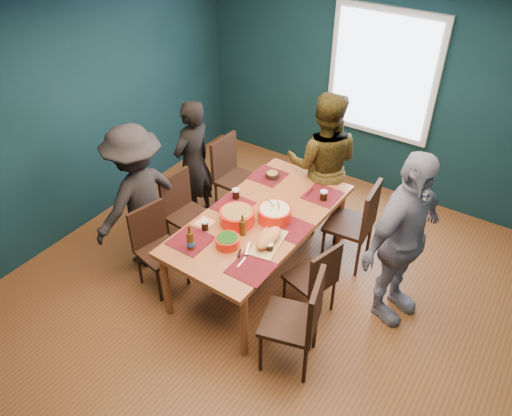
{
  "coord_description": "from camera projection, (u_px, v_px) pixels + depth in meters",
  "views": [
    {
      "loc": [
        1.93,
        -3.14,
        3.79
      ],
      "look_at": [
        -0.26,
        0.14,
        0.89
      ],
      "focal_mm": 35.0,
      "sensor_mm": 36.0,
      "label": 1
    }
  ],
  "objects": [
    {
      "name": "cola_glass_b",
      "position": [
        270.0,
        247.0,
        4.5
      ],
      "size": [
        0.06,
        0.06,
        0.09
      ],
      "color": "black",
      "rests_on": "dining_table"
    },
    {
      "name": "chair_right_mid",
      "position": [
        317.0,
        276.0,
        4.67
      ],
      "size": [
        0.48,
        0.48,
        0.87
      ],
      "rotation": [
        0.0,
        0.0,
        -0.27
      ],
      "color": "black",
      "rests_on": "floor"
    },
    {
      "name": "person_right",
      "position": [
        402.0,
        240.0,
        4.48
      ],
      "size": [
        0.71,
        1.13,
        1.8
      ],
      "primitive_type": "imported",
      "rotation": [
        0.0,
        0.0,
        1.3
      ],
      "color": "silver",
      "rests_on": "floor"
    },
    {
      "name": "chair_right_far",
      "position": [
        359.0,
        219.0,
        5.23
      ],
      "size": [
        0.5,
        0.5,
        1.02
      ],
      "rotation": [
        0.0,
        0.0,
        0.1
      ],
      "color": "black",
      "rests_on": "floor"
    },
    {
      "name": "chair_left_near",
      "position": [
        155.0,
        241.0,
        5.04
      ],
      "size": [
        0.49,
        0.49,
        0.91
      ],
      "rotation": [
        0.0,
        0.0,
        -0.22
      ],
      "color": "black",
      "rests_on": "floor"
    },
    {
      "name": "chair_left_far",
      "position": [
        231.0,
        171.0,
        6.02
      ],
      "size": [
        0.46,
        0.46,
        1.0
      ],
      "rotation": [
        0.0,
        0.0,
        -0.02
      ],
      "color": "black",
      "rests_on": "floor"
    },
    {
      "name": "cola_glass_a",
      "position": [
        205.0,
        225.0,
        4.76
      ],
      "size": [
        0.07,
        0.07,
        0.1
      ],
      "color": "black",
      "rests_on": "dining_table"
    },
    {
      "name": "small_bowl",
      "position": [
        272.0,
        175.0,
        5.51
      ],
      "size": [
        0.15,
        0.15,
        0.06
      ],
      "color": "black",
      "rests_on": "dining_table"
    },
    {
      "name": "napkin_c",
      "position": [
        254.0,
        269.0,
        4.34
      ],
      "size": [
        0.16,
        0.16,
        0.0
      ],
      "primitive_type": "cube",
      "rotation": [
        0.0,
        0.0,
        -0.02
      ],
      "color": "#ED8464",
      "rests_on": "dining_table"
    },
    {
      "name": "napkin_b",
      "position": [
        205.0,
        223.0,
        4.87
      ],
      "size": [
        0.16,
        0.16,
        0.0
      ],
      "primitive_type": "cube",
      "rotation": [
        0.0,
        0.0,
        -0.01
      ],
      "color": "#ED8464",
      "rests_on": "dining_table"
    },
    {
      "name": "room",
      "position": [
        287.0,
        168.0,
        4.58
      ],
      "size": [
        5.01,
        5.01,
        2.71
      ],
      "color": "brown",
      "rests_on": "ground"
    },
    {
      "name": "napkin_a",
      "position": [
        295.0,
        225.0,
        4.84
      ],
      "size": [
        0.12,
        0.12,
        0.0
      ],
      "primitive_type": "cube",
      "rotation": [
        0.0,
        0.0,
        -0.02
      ],
      "color": "#ED8464",
      "rests_on": "dining_table"
    },
    {
      "name": "beer_bottle_b",
      "position": [
        243.0,
        227.0,
        4.67
      ],
      "size": [
        0.06,
        0.06,
        0.22
      ],
      "color": "#43270C",
      "rests_on": "dining_table"
    },
    {
      "name": "dining_table",
      "position": [
        261.0,
        223.0,
        4.99
      ],
      "size": [
        1.09,
        2.09,
        0.78
      ],
      "rotation": [
        0.0,
        0.0,
        -0.03
      ],
      "color": "#98552D",
      "rests_on": "floor"
    },
    {
      "name": "bowl_salad",
      "position": [
        237.0,
        216.0,
        4.83
      ],
      "size": [
        0.34,
        0.34,
        0.14
      ],
      "color": "red",
      "rests_on": "dining_table"
    },
    {
      "name": "chair_right_near",
      "position": [
        301.0,
        316.0,
        4.16
      ],
      "size": [
        0.57,
        0.57,
        1.02
      ],
      "rotation": [
        0.0,
        0.0,
        0.27
      ],
      "color": "black",
      "rests_on": "floor"
    },
    {
      "name": "person_near_left",
      "position": [
        138.0,
        198.0,
        5.15
      ],
      "size": [
        0.71,
        1.11,
        1.63
      ],
      "primitive_type": "imported",
      "rotation": [
        0.0,
        0.0,
        4.61
      ],
      "color": "black",
      "rests_on": "floor"
    },
    {
      "name": "cola_glass_d",
      "position": [
        236.0,
        193.0,
        5.17
      ],
      "size": [
        0.08,
        0.08,
        0.11
      ],
      "color": "black",
      "rests_on": "dining_table"
    },
    {
      "name": "cutting_board",
      "position": [
        268.0,
        239.0,
        4.58
      ],
      "size": [
        0.31,
        0.57,
        0.12
      ],
      "rotation": [
        0.0,
        0.0,
        0.17
      ],
      "color": "tan",
      "rests_on": "dining_table"
    },
    {
      "name": "chair_left_mid",
      "position": [
        183.0,
        207.0,
        5.5
      ],
      "size": [
        0.46,
        0.46,
        0.93
      ],
      "rotation": [
        0.0,
        0.0,
        -0.09
      ],
      "color": "black",
      "rests_on": "floor"
    },
    {
      "name": "person_back",
      "position": [
        323.0,
        165.0,
        5.6
      ],
      "size": [
        1.02,
        0.92,
        1.72
      ],
      "primitive_type": "imported",
      "rotation": [
        0.0,
        0.0,
        3.54
      ],
      "color": "black",
      "rests_on": "floor"
    },
    {
      "name": "cola_glass_c",
      "position": [
        324.0,
        195.0,
        5.15
      ],
      "size": [
        0.08,
        0.08,
        0.11
      ],
      "color": "black",
      "rests_on": "dining_table"
    },
    {
      "name": "bowl_herbs",
      "position": [
        227.0,
        241.0,
        4.57
      ],
      "size": [
        0.22,
        0.22,
        0.1
      ],
      "color": "red",
      "rests_on": "dining_table"
    },
    {
      "name": "beer_bottle_a",
      "position": [
        190.0,
        240.0,
        4.51
      ],
      "size": [
        0.07,
        0.07,
        0.26
      ],
      "color": "#43270C",
      "rests_on": "dining_table"
    },
    {
      "name": "person_far_left",
      "position": [
        193.0,
        163.0,
        5.79
      ],
      "size": [
        0.4,
        0.58,
        1.55
      ],
      "primitive_type": "imported",
      "rotation": [
        0.0,
        0.0,
        4.66
      ],
      "color": "black",
      "rests_on": "floor"
    },
    {
      "name": "bowl_dumpling",
      "position": [
        274.0,
        213.0,
        4.87
      ],
      "size": [
        0.33,
        0.33,
        0.31
      ],
      "color": "red",
      "rests_on": "dining_table"
    }
  ]
}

